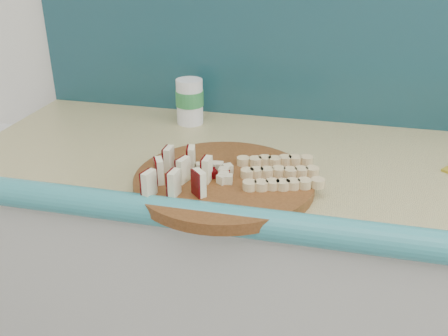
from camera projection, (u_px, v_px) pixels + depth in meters
kitchen_counter at (404, 328)px, 1.31m from camera, size 2.20×0.63×0.91m
backsplash at (438, 35)px, 1.25m from camera, size 2.20×0.02×0.50m
cutting_board at (224, 182)px, 1.05m from camera, size 0.47×0.47×0.02m
apple_wedges at (178, 172)px, 1.00m from camera, size 0.12×0.17×0.05m
apple_chunks at (212, 173)px, 1.04m from camera, size 0.06×0.06×0.02m
banana_slices at (279, 172)px, 1.04m from camera, size 0.19×0.18×0.02m
canister at (190, 101)px, 1.37m from camera, size 0.08×0.08×0.12m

